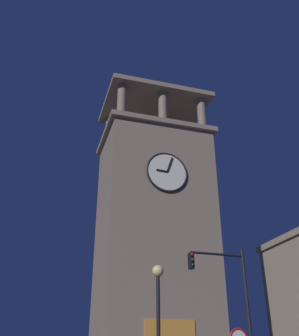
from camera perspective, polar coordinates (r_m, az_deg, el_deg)
The scene contains 3 objects.
clocktower at distance 29.64m, azimuth 0.72°, elevation -10.59°, with size 8.49×6.68×23.90m.
traffic_signal_mid at distance 19.96m, azimuth 11.60°, elevation -17.67°, with size 2.94×0.41×6.69m.
street_lamp at distance 15.15m, azimuth 1.26°, elevation -19.12°, with size 0.44×0.44×4.90m.
Camera 1 is at (4.84, 24.16, 1.53)m, focal length 42.57 mm.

